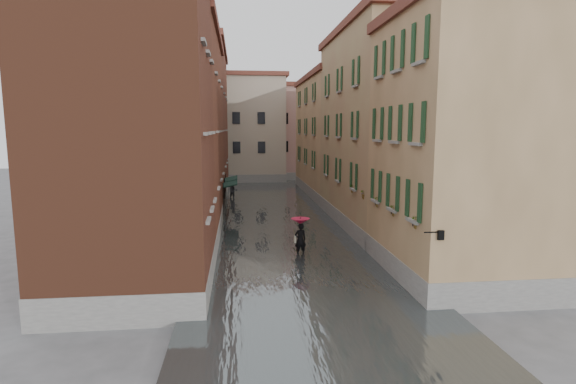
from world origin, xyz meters
TOP-DOWN VIEW (x-y plane):
  - ground at (0.00, 0.00)m, footprint 120.00×120.00m
  - floodwater at (0.00, 13.00)m, footprint 10.00×60.00m
  - building_left_near at (-7.00, -2.00)m, footprint 6.00×8.00m
  - building_left_mid at (-7.00, 9.00)m, footprint 6.00×14.00m
  - building_left_far at (-7.00, 24.00)m, footprint 6.00×16.00m
  - building_right_near at (7.00, -2.00)m, footprint 6.00×8.00m
  - building_right_mid at (7.00, 9.00)m, footprint 6.00×14.00m
  - building_right_far at (7.00, 24.00)m, footprint 6.00×16.00m
  - building_end_cream at (-3.00, 38.00)m, footprint 12.00×9.00m
  - building_end_pink at (6.00, 40.00)m, footprint 10.00×9.00m
  - awning_near at (-3.49, 13.48)m, footprint 1.09×2.90m
  - awning_far at (-3.48, 16.88)m, footprint 1.09×3.18m
  - wall_lantern at (4.33, -6.00)m, footprint 0.71×0.22m
  - window_planters at (4.12, 0.34)m, footprint 0.59×10.66m
  - pedestrian_main at (0.41, 2.04)m, footprint 1.03×1.03m
  - pedestrian_far at (-3.35, 21.72)m, footprint 0.95×0.82m

SIDE VIEW (x-z plane):
  - ground at x=0.00m, z-range 0.00..0.00m
  - floodwater at x=0.00m, z-range 0.00..0.20m
  - pedestrian_far at x=-3.35m, z-range 0.00..1.70m
  - pedestrian_main at x=0.41m, z-range 0.24..2.30m
  - awning_near at x=-3.49m, z-range 1.06..3.86m
  - awning_far at x=-3.48m, z-range 1.07..3.87m
  - wall_lantern at x=4.33m, z-range 2.83..3.18m
  - window_planters at x=4.12m, z-range 3.09..3.93m
  - building_right_near at x=7.00m, z-range 0.00..11.50m
  - building_right_far at x=7.00m, z-range 0.00..11.50m
  - building_end_pink at x=6.00m, z-range 0.00..12.00m
  - building_left_mid at x=-7.00m, z-range 0.00..12.50m
  - building_left_near at x=-7.00m, z-range 0.00..13.00m
  - building_right_mid at x=7.00m, z-range 0.00..13.00m
  - building_end_cream at x=-3.00m, z-range 0.00..13.00m
  - building_left_far at x=-7.00m, z-range 0.00..14.00m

